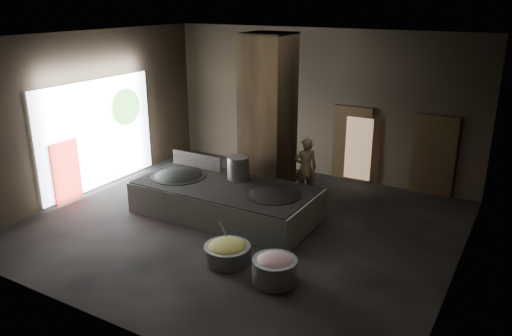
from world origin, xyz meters
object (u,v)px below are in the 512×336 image
Objects in this scene: wok_left at (179,179)px; cook at (306,168)px; veg_basin at (227,254)px; wok_right at (273,197)px; meat_basin at (275,271)px; hearth_platform at (225,200)px; stock_pot at (238,168)px.

cook reaches higher than wok_left.
cook reaches higher than veg_basin.
meat_basin is (1.25, -2.24, -0.50)m from wok_right.
wok_left is 1.07× the size of wok_right.
veg_basin is (1.36, -1.98, -0.22)m from hearth_platform.
hearth_platform is 3.41× the size of wok_right.
wok_left reaches higher than hearth_platform.
wok_right is 1.37× the size of veg_basin.
meat_basin is (4.05, -2.14, -0.50)m from wok_left.
stock_pot is 0.35× the size of cook.
stock_pot reaches higher than meat_basin.
wok_right reaches higher than hearth_platform.
wok_right is 1.52× the size of meat_basin.
wok_left reaches higher than veg_basin.
wok_left is 4.61m from meat_basin.
veg_basin is at bearing -55.79° from hearth_platform.
wok_left is 1.63× the size of meat_basin.
wok_left is 2.80m from wok_right.
wok_left is 2.42× the size of stock_pot.
wok_right reaches higher than meat_basin.
wok_right is at bearing 1.89° from hearth_platform.
wok_right is at bearing 90.28° from veg_basin.
stock_pot is at bearing 133.02° from meat_basin.
wok_left is at bearing 152.21° from meat_basin.
veg_basin is at bearing -34.53° from wok_left.
veg_basin is (2.81, -1.93, -0.57)m from wok_left.
veg_basin is (1.31, -2.53, -0.95)m from stock_pot.
meat_basin reaches higher than veg_basin.
veg_basin is at bearing -89.72° from wok_right.
stock_pot is at bearing 21.80° from wok_left.
wok_left is at bearing 145.47° from veg_basin.
hearth_platform is 2.52m from cook.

